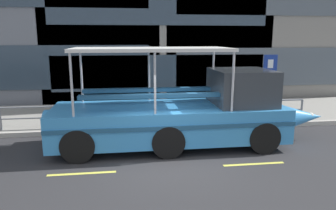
# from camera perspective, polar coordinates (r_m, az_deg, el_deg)

# --- Properties ---
(ground_plane) EXTENTS (120.00, 120.00, 0.00)m
(ground_plane) POSITION_cam_1_polar(r_m,az_deg,el_deg) (9.44, 0.08, -10.12)
(ground_plane) COLOR #2B2B2D
(sidewalk) EXTENTS (32.00, 4.80, 0.18)m
(sidewalk) POSITION_cam_1_polar(r_m,az_deg,el_deg) (14.72, -2.92, -1.65)
(sidewalk) COLOR gray
(sidewalk) RESTS_ON ground_plane
(curb_edge) EXTENTS (32.00, 0.18, 0.18)m
(curb_edge) POSITION_cam_1_polar(r_m,az_deg,el_deg) (12.33, -1.91, -4.34)
(curb_edge) COLOR #B2ADA3
(curb_edge) RESTS_ON ground_plane
(lane_centreline) EXTENTS (25.80, 0.12, 0.01)m
(lane_centreline) POSITION_cam_1_polar(r_m,az_deg,el_deg) (8.97, 0.53, -11.30)
(lane_centreline) COLOR #DBD64C
(lane_centreline) RESTS_ON ground_plane
(curb_guardrail) EXTENTS (11.98, 0.09, 0.88)m
(curb_guardrail) POSITION_cam_1_polar(r_m,az_deg,el_deg) (12.50, -1.36, -0.86)
(curb_guardrail) COLOR gray
(curb_guardrail) RESTS_ON sidewalk
(parking_sign) EXTENTS (0.60, 0.12, 2.68)m
(parking_sign) POSITION_cam_1_polar(r_m,az_deg,el_deg) (14.23, 17.67, 5.13)
(parking_sign) COLOR #4C4F54
(parking_sign) RESTS_ON sidewalk
(duck_tour_boat) EXTENTS (9.39, 2.52, 3.24)m
(duck_tour_boat) POSITION_cam_1_polar(r_m,az_deg,el_deg) (10.58, 3.23, -1.61)
(duck_tour_boat) COLOR #388CD1
(duck_tour_boat) RESTS_ON ground_plane
(pedestrian_near_bow) EXTENTS (0.42, 0.28, 1.57)m
(pedestrian_near_bow) POSITION_cam_1_polar(r_m,az_deg,el_deg) (14.01, 12.38, 1.73)
(pedestrian_near_bow) COLOR #47423D
(pedestrian_near_bow) RESTS_ON sidewalk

